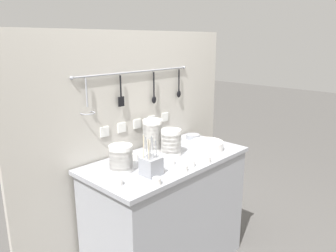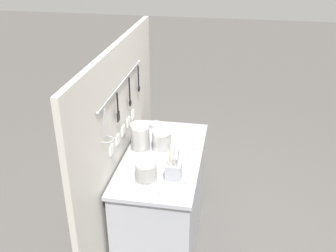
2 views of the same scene
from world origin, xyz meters
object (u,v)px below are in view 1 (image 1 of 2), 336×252
object	(u,v)px
cup_back_left	(157,181)
cup_back_right	(186,159)
bowl_stack_back_corner	(171,142)
cup_centre	(148,158)
bowl_stack_wide_centre	(153,135)
cup_front_left	(114,158)
cup_edge_far	(135,157)
steel_mixing_bowl	(193,137)
cup_edge_near	(191,163)
cutlery_caddy	(151,166)
bowl_stack_nested_right	(121,158)
cup_front_right	(118,182)
cup_mid_row	(171,161)
cup_beside_plates	(184,168)
cup_by_caddy	(207,159)
plate_stack	(207,145)

from	to	relation	value
cup_back_left	cup_back_right	world-z (taller)	same
bowl_stack_back_corner	cup_centre	world-z (taller)	bowl_stack_back_corner
bowl_stack_wide_centre	cup_front_left	bearing A→B (deg)	172.31
cup_edge_far	cup_centre	bearing A→B (deg)	-60.99
steel_mixing_bowl	cup_edge_near	bearing A→B (deg)	-142.04
cup_back_right	bowl_stack_wide_centre	bearing A→B (deg)	87.64
cutlery_caddy	cup_front_left	distance (m)	0.37
cup_edge_far	bowl_stack_nested_right	bearing A→B (deg)	-154.92
cup_edge_near	cup_front_right	bearing A→B (deg)	166.25
cup_mid_row	cup_back_left	distance (m)	0.33
steel_mixing_bowl	cup_beside_plates	distance (m)	0.73
cup_edge_near	cup_front_right	size ratio (longest dim) A/B	1.00
cup_edge_near	cup_beside_plates	xyz separation A→B (m)	(-0.10, -0.02, 0.00)
cup_back_left	cup_front_left	world-z (taller)	same
cup_beside_plates	cup_mid_row	bearing A→B (deg)	76.82
cup_front_left	cup_back_right	bearing A→B (deg)	-50.37
bowl_stack_wide_centre	cup_centre	xyz separation A→B (m)	(-0.18, -0.14, -0.10)
cup_front_left	cup_back_left	bearing A→B (deg)	-97.85
cup_mid_row	steel_mixing_bowl	bearing A→B (deg)	25.45
bowl_stack_wide_centre	cup_by_caddy	world-z (taller)	bowl_stack_wide_centre
cutlery_caddy	cup_centre	bearing A→B (deg)	50.87
cup_front_right	cup_by_caddy	xyz separation A→B (m)	(0.65, -0.16, 0.00)
bowl_stack_wide_centre	cup_centre	distance (m)	0.24
cup_mid_row	cup_front_right	size ratio (longest dim) A/B	1.00
bowl_stack_nested_right	cup_edge_near	size ratio (longest dim) A/B	3.44
plate_stack	steel_mixing_bowl	xyz separation A→B (m)	(0.15, 0.26, -0.02)
cup_beside_plates	bowl_stack_back_corner	bearing A→B (deg)	57.92
cutlery_caddy	cup_back_left	bearing A→B (deg)	-120.77
bowl_stack_wide_centre	cup_beside_plates	xyz separation A→B (m)	(-0.15, -0.44, -0.10)
bowl_stack_wide_centre	cup_by_caddy	size ratio (longest dim) A/B	4.79
cup_mid_row	cup_back_right	bearing A→B (deg)	-24.97
steel_mixing_bowl	cup_back_left	distance (m)	0.96
plate_stack	cutlery_caddy	distance (m)	0.63
cup_front_right	cutlery_caddy	bearing A→B (deg)	-7.63
bowl_stack_nested_right	cup_edge_near	bearing A→B (deg)	-36.77
cup_edge_near	cup_edge_far	xyz separation A→B (m)	(-0.17, 0.37, 0.00)
bowl_stack_wide_centre	cutlery_caddy	xyz separation A→B (m)	(-0.33, -0.33, -0.06)
steel_mixing_bowl	cup_edge_far	world-z (taller)	cup_edge_far
cup_mid_row	cup_by_caddy	world-z (taller)	same
cutlery_caddy	steel_mixing_bowl	bearing A→B (deg)	20.73
steel_mixing_bowl	cup_edge_near	xyz separation A→B (m)	(-0.50, -0.39, 0.00)
steel_mixing_bowl	cup_edge_near	world-z (taller)	cup_edge_near
bowl_stack_wide_centre	plate_stack	size ratio (longest dim) A/B	1.00
cup_back_right	cup_centre	size ratio (longest dim) A/B	1.00
steel_mixing_bowl	cup_edge_far	xyz separation A→B (m)	(-0.68, -0.02, 0.00)
cup_by_caddy	bowl_stack_wide_centre	bearing A→B (deg)	100.70
cutlery_caddy	cup_edge_near	xyz separation A→B (m)	(0.28, -0.09, -0.04)
cup_edge_near	cup_back_right	bearing A→B (deg)	65.74
cup_edge_near	cup_back_left	xyz separation A→B (m)	(-0.36, -0.03, 0.00)
cup_mid_row	cup_back_left	xyz separation A→B (m)	(-0.29, -0.15, 0.00)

